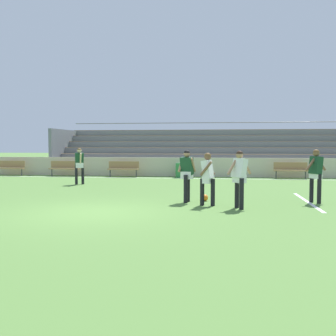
% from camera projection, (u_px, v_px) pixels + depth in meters
% --- Properties ---
extents(ground_plane, '(160.00, 160.00, 0.00)m').
position_uv_depth(ground_plane, '(94.00, 212.00, 10.84)').
color(ground_plane, '#517A38').
extents(field_line_sideline, '(44.00, 0.12, 0.01)m').
position_uv_depth(field_line_sideline, '(159.00, 178.00, 22.13)').
color(field_line_sideline, white).
rests_on(field_line_sideline, ground).
extents(field_line_penalty_mark, '(0.12, 4.40, 0.01)m').
position_uv_depth(field_line_penalty_mark, '(307.00, 202.00, 12.88)').
color(field_line_penalty_mark, white).
rests_on(field_line_penalty_mark, ground).
extents(sideline_wall, '(48.00, 0.16, 1.11)m').
position_uv_depth(sideline_wall, '(163.00, 167.00, 23.37)').
color(sideline_wall, beige).
rests_on(sideline_wall, ground).
extents(bleacher_stand, '(21.37, 4.90, 3.48)m').
position_uv_depth(bleacher_stand, '(219.00, 150.00, 25.88)').
color(bleacher_stand, '#897051').
rests_on(bleacher_stand, ground).
extents(bench_centre_sideline, '(1.80, 0.40, 0.90)m').
position_uv_depth(bench_centre_sideline, '(10.00, 167.00, 23.90)').
color(bench_centre_sideline, '#99754C').
rests_on(bench_centre_sideline, ground).
extents(bench_far_left, '(1.80, 0.40, 0.90)m').
position_uv_depth(bench_far_left, '(123.00, 167.00, 22.96)').
color(bench_far_left, '#99754C').
rests_on(bench_far_left, ground).
extents(bench_near_wall_gap, '(1.80, 0.40, 0.90)m').
position_uv_depth(bench_near_wall_gap, '(65.00, 167.00, 23.43)').
color(bench_near_wall_gap, '#99754C').
rests_on(bench_near_wall_gap, ground).
extents(bench_far_right, '(1.80, 0.40, 0.90)m').
position_uv_depth(bench_far_right, '(291.00, 169.00, 21.70)').
color(bench_far_right, '#99754C').
rests_on(bench_far_right, ground).
extents(trash_bin, '(0.58, 0.58, 0.82)m').
position_uv_depth(trash_bin, '(181.00, 170.00, 22.57)').
color(trash_bin, '#2D7F3D').
rests_on(trash_bin, ground).
extents(player_white_wide_right, '(0.47, 0.60, 1.61)m').
position_uv_depth(player_white_wide_right, '(208.00, 174.00, 12.00)').
color(player_white_wide_right, black).
rests_on(player_white_wide_right, ground).
extents(player_dark_pressing_high, '(0.59, 0.44, 1.68)m').
position_uv_depth(player_dark_pressing_high, '(187.00, 171.00, 12.69)').
color(player_dark_pressing_high, black).
rests_on(player_dark_pressing_high, ground).
extents(player_white_deep_cover, '(0.74, 0.50, 1.68)m').
position_uv_depth(player_white_deep_cover, '(239.00, 174.00, 11.42)').
color(player_white_deep_cover, black).
rests_on(player_white_deep_cover, ground).
extents(player_dark_overlapping, '(0.74, 0.48, 1.71)m').
position_uv_depth(player_dark_overlapping, '(316.00, 171.00, 12.56)').
color(player_dark_overlapping, black).
rests_on(player_dark_overlapping, ground).
extents(player_dark_trailing_run, '(0.47, 0.61, 1.70)m').
position_uv_depth(player_dark_trailing_run, '(79.00, 163.00, 18.53)').
color(player_dark_trailing_run, black).
rests_on(player_dark_trailing_run, ground).
extents(soccer_ball, '(0.22, 0.22, 0.22)m').
position_uv_depth(soccer_ball, '(205.00, 198.00, 13.03)').
color(soccer_ball, orange).
rests_on(soccer_ball, ground).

